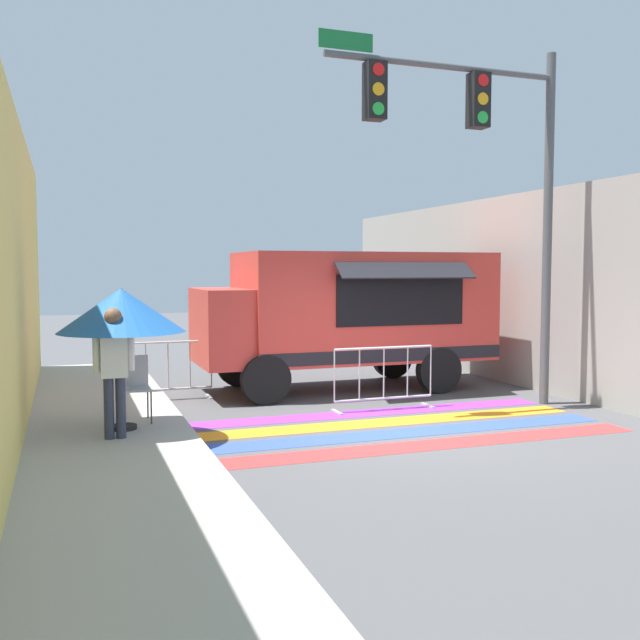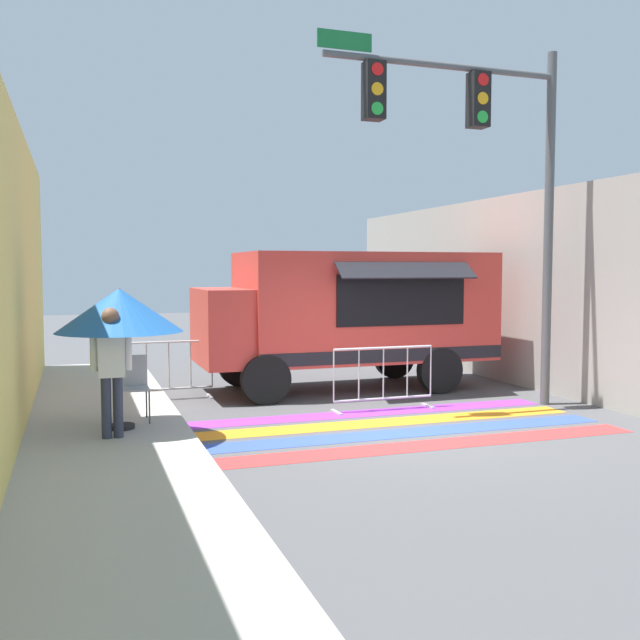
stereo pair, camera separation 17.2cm
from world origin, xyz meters
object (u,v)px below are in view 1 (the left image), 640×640
Objects in this scene: traffic_signal_pole at (481,150)px; vendor_person at (114,364)px; folding_chair at (133,382)px; barricade_side at (168,371)px; food_truck at (342,311)px; barricade_front at (384,379)px; patio_umbrella at (121,311)px.

vendor_person is at bearing -171.83° from traffic_signal_pole.
folding_chair is at bearing 178.25° from traffic_signal_pole.
vendor_person is 1.06× the size of barricade_side.
folding_chair is (-5.73, 0.17, -3.65)m from traffic_signal_pole.
vendor_person is (-4.61, -3.53, -0.42)m from food_truck.
vendor_person reaches higher than barricade_front.
traffic_signal_pole is (1.44, -2.66, 2.82)m from food_truck.
barricade_side is (0.85, 2.50, -0.23)m from folding_chair.
barricade_front is 1.13× the size of barricade_side.
patio_umbrella is at bearing 88.86° from vendor_person.
barricade_front is at bearing 10.81° from patio_umbrella.
food_truck is 2.94× the size of patio_umbrella.
traffic_signal_pole is 6.79m from folding_chair.
traffic_signal_pole is at bearing -28.77° from barricade_side.
folding_chair is at bearing -108.85° from barricade_side.
food_truck is 3.35× the size of vendor_person.
food_truck reaches higher than barricade_front.
folding_chair is 2.65m from barricade_side.
barricade_side is (-3.34, 2.19, -0.01)m from barricade_front.
traffic_signal_pole is 6.45m from patio_umbrella.
vendor_person is at bearing -108.34° from barricade_side.
food_truck reaches higher than patio_umbrella.
barricade_front is at bearing -33.28° from barricade_side.
folding_chair is (0.18, 0.52, -1.08)m from patio_umbrella.
patio_umbrella is at bearing -145.99° from food_truck.
barricade_side is (-4.87, 2.68, -3.87)m from traffic_signal_pole.
barricade_side is at bearing 86.15° from vendor_person.
patio_umbrella is at bearing -108.80° from barricade_side.
barricade_front is at bearing 162.49° from traffic_signal_pole.
patio_umbrella is 0.86m from vendor_person.
patio_umbrella is 3.45m from barricade_side.
patio_umbrella is 1.14× the size of vendor_person.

